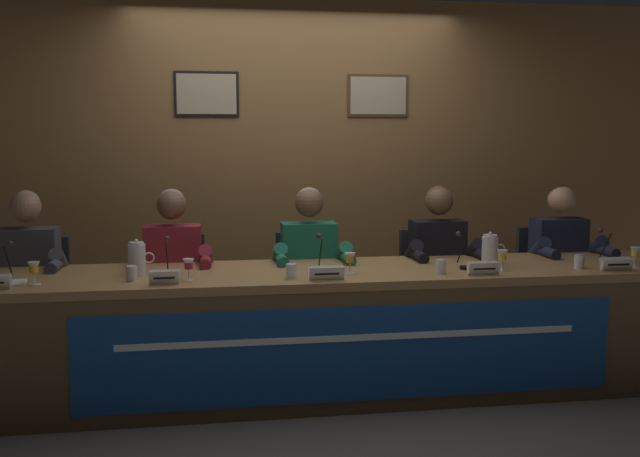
{
  "coord_description": "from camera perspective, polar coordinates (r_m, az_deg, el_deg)",
  "views": [
    {
      "loc": [
        -0.64,
        -4.09,
        1.54
      ],
      "look_at": [
        0.0,
        0.0,
        1.01
      ],
      "focal_mm": 39.33,
      "sensor_mm": 36.0,
      "label": 1
    }
  ],
  "objects": [
    {
      "name": "ground_plane",
      "position": [
        4.42,
        0.0,
        -13.05
      ],
      "size": [
        12.0,
        12.0,
        0.0
      ],
      "primitive_type": "plane",
      "color": "#4C4742"
    },
    {
      "name": "wall_back_panelled",
      "position": [
        5.49,
        -2.19,
        4.86
      ],
      "size": [
        5.95,
        0.14,
        2.6
      ],
      "color": "brown",
      "rests_on": "ground_plane"
    },
    {
      "name": "conference_table",
      "position": [
        4.14,
        0.33,
        -6.73
      ],
      "size": [
        4.75,
        0.83,
        0.76
      ],
      "color": "olive",
      "rests_on": "ground_plane"
    },
    {
      "name": "chair_far_left",
      "position": [
        4.95,
        -22.08,
        -6.14
      ],
      "size": [
        0.44,
        0.44,
        0.89
      ],
      "color": "black",
      "rests_on": "ground_plane"
    },
    {
      "name": "panelist_far_left",
      "position": [
        4.71,
        -22.79,
        -3.41
      ],
      "size": [
        0.51,
        0.48,
        1.22
      ],
      "color": "black",
      "rests_on": "ground_plane"
    },
    {
      "name": "juice_glass_far_left",
      "position": [
        4.08,
        -22.25,
        -3.06
      ],
      "size": [
        0.06,
        0.06,
        0.12
      ],
      "color": "white",
      "rests_on": "conference_table"
    },
    {
      "name": "microphone_far_left",
      "position": [
        4.22,
        -24.09,
        -2.97
      ],
      "size": [
        0.06,
        0.17,
        0.22
      ],
      "color": "black",
      "rests_on": "conference_table"
    },
    {
      "name": "chair_left",
      "position": [
        4.82,
        -11.68,
        -6.09
      ],
      "size": [
        0.44,
        0.44,
        0.89
      ],
      "color": "black",
      "rests_on": "ground_plane"
    },
    {
      "name": "panelist_left",
      "position": [
        4.57,
        -11.89,
        -3.29
      ],
      "size": [
        0.51,
        0.48,
        1.22
      ],
      "color": "black",
      "rests_on": "ground_plane"
    },
    {
      "name": "nameplate_left",
      "position": [
        3.87,
        -12.56,
        -3.91
      ],
      "size": [
        0.16,
        0.06,
        0.08
      ],
      "color": "white",
      "rests_on": "conference_table"
    },
    {
      "name": "juice_glass_left",
      "position": [
        3.94,
        -10.65,
        -2.98
      ],
      "size": [
        0.06,
        0.06,
        0.12
      ],
      "color": "white",
      "rests_on": "conference_table"
    },
    {
      "name": "water_cup_left",
      "position": [
        4.01,
        -15.07,
        -3.62
      ],
      "size": [
        0.06,
        0.06,
        0.08
      ],
      "color": "silver",
      "rests_on": "conference_table"
    },
    {
      "name": "microphone_left",
      "position": [
        4.14,
        -12.36,
        -2.7
      ],
      "size": [
        0.06,
        0.17,
        0.22
      ],
      "color": "black",
      "rests_on": "conference_table"
    },
    {
      "name": "chair_center",
      "position": [
        4.86,
        -1.09,
        -5.84
      ],
      "size": [
        0.44,
        0.44,
        0.89
      ],
      "color": "black",
      "rests_on": "ground_plane"
    },
    {
      "name": "panelist_center",
      "position": [
        4.61,
        -0.76,
        -3.05
      ],
      "size": [
        0.51,
        0.48,
        1.22
      ],
      "color": "black",
      "rests_on": "ground_plane"
    },
    {
      "name": "nameplate_center",
      "position": [
        3.89,
        0.52,
        -3.67
      ],
      "size": [
        0.2,
        0.06,
        0.08
      ],
      "color": "white",
      "rests_on": "conference_table"
    },
    {
      "name": "juice_glass_center",
      "position": [
        4.08,
        2.45,
        -2.51
      ],
      "size": [
        0.06,
        0.06,
        0.12
      ],
      "color": "white",
      "rests_on": "conference_table"
    },
    {
      "name": "water_cup_center",
      "position": [
        3.94,
        -2.36,
        -3.57
      ],
      "size": [
        0.06,
        0.06,
        0.08
      ],
      "color": "silver",
      "rests_on": "conference_table"
    },
    {
      "name": "microphone_center",
      "position": [
        4.16,
        0.04,
        -2.48
      ],
      "size": [
        0.06,
        0.17,
        0.22
      ],
      "color": "black",
      "rests_on": "conference_table"
    },
    {
      "name": "chair_right",
      "position": [
        5.05,
        9.0,
        -5.41
      ],
      "size": [
        0.44,
        0.44,
        0.89
      ],
      "color": "black",
      "rests_on": "ground_plane"
    },
    {
      "name": "panelist_right",
      "position": [
        4.81,
        9.79,
        -2.71
      ],
      "size": [
        0.51,
        0.48,
        1.22
      ],
      "color": "black",
      "rests_on": "ground_plane"
    },
    {
      "name": "nameplate_right",
      "position": [
        4.15,
        13.16,
        -3.17
      ],
      "size": [
        0.19,
        0.06,
        0.08
      ],
      "color": "white",
      "rests_on": "conference_table"
    },
    {
      "name": "juice_glass_right",
      "position": [
        4.32,
        14.61,
        -2.2
      ],
      "size": [
        0.06,
        0.06,
        0.12
      ],
      "color": "white",
      "rests_on": "conference_table"
    },
    {
      "name": "water_cup_right",
      "position": [
        4.14,
        9.81,
        -3.15
      ],
      "size": [
        0.06,
        0.06,
        0.08
      ],
      "color": "silver",
      "rests_on": "conference_table"
    },
    {
      "name": "microphone_right",
      "position": [
        4.34,
        11.52,
        -2.21
      ],
      "size": [
        0.06,
        0.17,
        0.22
      ],
      "color": "black",
      "rests_on": "conference_table"
    },
    {
      "name": "chair_far_right",
      "position": [
        5.39,
        18.08,
        -4.89
      ],
      "size": [
        0.44,
        0.44,
        0.89
      ],
      "color": "black",
      "rests_on": "ground_plane"
    },
    {
      "name": "panelist_far_right",
      "position": [
        5.17,
        19.2,
        -2.33
      ],
      "size": [
        0.51,
        0.48,
        1.22
      ],
      "color": "black",
      "rests_on": "ground_plane"
    },
    {
      "name": "nameplate_far_right",
      "position": [
        4.54,
        23.0,
        -2.68
      ],
      "size": [
        0.2,
        0.06,
        0.08
      ],
      "color": "white",
      "rests_on": "conference_table"
    },
    {
      "name": "juice_glass_far_right",
      "position": [
        4.71,
        24.26,
        -1.84
      ],
      "size": [
        0.06,
        0.06,
        0.12
      ],
      "color": "white",
      "rests_on": "conference_table"
    },
    {
      "name": "water_cup_far_right",
      "position": [
        4.53,
        20.34,
        -2.6
      ],
      "size": [
        0.06,
        0.06,
        0.08
      ],
      "color": "silver",
      "rests_on": "conference_table"
    },
    {
      "name": "microphone_far_right",
      "position": [
        4.77,
        22.32,
        -1.76
      ],
      "size": [
        0.06,
        0.17,
        0.22
      ],
      "color": "black",
      "rests_on": "conference_table"
    },
    {
      "name": "water_pitcher_left_side",
      "position": [
        4.17,
        -14.65,
        -2.39
      ],
      "size": [
        0.15,
        0.1,
        0.21
      ],
      "color": "silver",
      "rests_on": "conference_table"
    },
    {
      "name": "water_pitcher_right_side",
      "position": [
        4.48,
        13.68,
        -1.71
      ],
      "size": [
        0.15,
        0.1,
        0.21
      ],
      "color": "silver",
      "rests_on": "conference_table"
    },
    {
      "name": "document_stack_far_left",
      "position": [
        4.16,
        -24.27,
        -4.09
      ],
      "size": [
        0.23,
        0.18,
        0.01
      ],
      "color": "white",
      "rests_on": "conference_table"
    }
  ]
}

